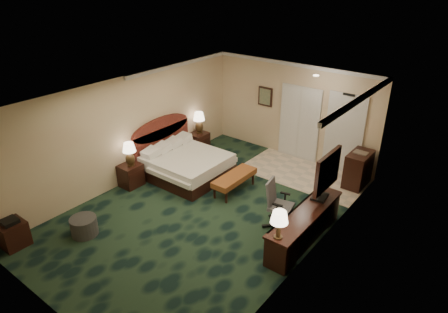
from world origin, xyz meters
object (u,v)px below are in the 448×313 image
Objects in this scene: desk_chair at (281,205)px; desk at (304,226)px; bed_bench at (234,183)px; lamp_far at (199,123)px; bed at (187,166)px; ottoman at (84,226)px; tv at (321,183)px; side_table at (13,234)px; lamp_near at (130,154)px; nightstand_far at (199,142)px; nightstand_near at (131,175)px; minibar at (358,169)px.

desk is at bearing -23.15° from desk_chair.
desk is at bearing -17.49° from bed_bench.
bed is at bearing -60.24° from lamp_far.
ottoman is at bearing -79.79° from lamp_far.
bed_bench is at bearing 170.23° from tv.
side_table is 0.60× the size of tv.
lamp_near reaches higher than desk.
nightstand_near is at bearing -90.06° from nightstand_far.
nightstand_far is 0.91× the size of lamp_far.
minibar is (3.67, 2.28, 0.14)m from bed.
bed_bench is (2.22, 1.36, -0.06)m from nightstand_near.
nightstand_near is 0.99× the size of nightstand_far.
bed reaches higher than side_table.
lamp_near is at bearing 13.15° from nightstand_near.
bed is 1.74m from lamp_far.
lamp_far is (-0.01, 0.05, 0.60)m from nightstand_far.
tv reaches higher than nightstand_far.
bed_bench is 2.40× the size of ottoman.
minibar is (4.47, 0.91, 0.15)m from nightstand_far.
minibar is (3.66, 5.43, 0.25)m from ottoman.
lamp_far reaches higher than desk.
lamp_far is 1.16× the size of ottoman.
lamp_near is at bearing -88.98° from lamp_far.
lamp_far is at bearing 119.76° from bed.
lamp_near is at bearing 179.72° from desk_chair.
bed is 1.43m from bed_bench.
desk is (4.44, 0.64, -0.54)m from lamp_near.
nightstand_near is at bearing 112.78° from ottoman.
desk_chair is at bearing 44.56° from side_table.
tv is at bearing 44.19° from side_table.
minibar reaches higher than nightstand_far.
bed_bench is 1.47× the size of minibar.
desk_chair is (3.06, -0.44, 0.23)m from bed.
desk is at bearing -89.79° from minibar.
bed is 0.81× the size of desk.
desk_chair is (3.85, -1.81, 0.24)m from nightstand_far.
lamp_far is 5.67m from side_table.
tv reaches higher than nightstand_near.
nightstand_far is 4.69m from tv.
lamp_far is 0.27× the size of desk.
lamp_far is 4.94m from desk.
bed is at bearing -148.18° from minibar.
minibar is at bearing 10.87° from lamp_far.
side_table is at bearing -147.05° from desk_chair.
ottoman is (0.78, -1.95, -0.68)m from lamp_near.
lamp_far is (-0.01, 2.63, 0.61)m from nightstand_near.
nightstand_near is at bearing 179.74° from desk_chair.
lamp_near is 0.46× the size of bed_bench.
bed_bench is at bearing 66.95° from ottoman.
desk_chair is (1.64, -0.59, 0.31)m from bed_bench.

